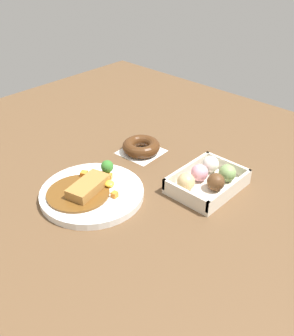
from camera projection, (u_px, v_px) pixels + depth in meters
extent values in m
plane|color=brown|center=(114.00, 198.00, 0.98)|extent=(1.60, 1.60, 0.00)
cylinder|color=white|center=(92.00, 193.00, 0.98)|extent=(0.26, 0.26, 0.02)
cylinder|color=brown|center=(78.00, 193.00, 0.96)|extent=(0.16, 0.16, 0.01)
cube|color=#A87538|center=(88.00, 186.00, 0.96)|extent=(0.12, 0.08, 0.02)
cylinder|color=white|center=(110.00, 187.00, 0.98)|extent=(0.06, 0.06, 0.00)
ellipsoid|color=yellow|center=(109.00, 184.00, 0.98)|extent=(0.03, 0.03, 0.01)
cylinder|color=#8CB766|center=(108.00, 173.00, 1.02)|extent=(0.01, 0.01, 0.02)
sphere|color=#387A2D|center=(107.00, 166.00, 1.01)|extent=(0.03, 0.03, 0.03)
cube|color=orange|center=(109.00, 177.00, 1.01)|extent=(0.02, 0.02, 0.02)
cube|color=orange|center=(104.00, 175.00, 1.02)|extent=(0.02, 0.02, 0.02)
cube|color=orange|center=(84.00, 175.00, 1.02)|extent=(0.02, 0.02, 0.02)
cube|color=orange|center=(115.00, 195.00, 0.95)|extent=(0.02, 0.02, 0.01)
cube|color=beige|center=(207.00, 186.00, 1.01)|extent=(0.19, 0.14, 0.01)
cube|color=beige|center=(227.00, 166.00, 1.05)|extent=(0.01, 0.14, 0.03)
cube|color=beige|center=(185.00, 195.00, 0.94)|extent=(0.01, 0.14, 0.03)
cube|color=beige|center=(187.00, 170.00, 1.04)|extent=(0.19, 0.01, 0.03)
cube|color=beige|center=(230.00, 190.00, 0.96)|extent=(0.19, 0.01, 0.03)
sphere|color=silver|center=(210.00, 164.00, 1.04)|extent=(0.05, 0.05, 0.05)
sphere|color=pink|center=(200.00, 173.00, 1.01)|extent=(0.05, 0.05, 0.05)
sphere|color=#DBB77A|center=(186.00, 182.00, 0.97)|extent=(0.05, 0.05, 0.05)
sphere|color=#84A860|center=(227.00, 173.00, 1.01)|extent=(0.05, 0.05, 0.05)
sphere|color=brown|center=(216.00, 182.00, 0.97)|extent=(0.05, 0.05, 0.05)
cube|color=white|center=(141.00, 152.00, 1.17)|extent=(0.12, 0.12, 0.00)
torus|color=#4C2B14|center=(141.00, 146.00, 1.16)|extent=(0.11, 0.11, 0.04)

